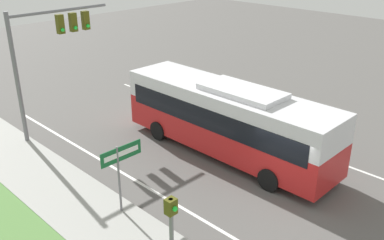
{
  "coord_description": "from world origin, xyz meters",
  "views": [
    {
      "loc": [
        -12.71,
        -7.42,
        9.2
      ],
      "look_at": [
        -0.32,
        4.76,
        1.69
      ],
      "focal_mm": 40.0,
      "sensor_mm": 36.0,
      "label": 1
    }
  ],
  "objects": [
    {
      "name": "signal_gantry",
      "position": [
        -3.29,
        11.28,
        4.53
      ],
      "size": [
        5.16,
        0.41,
        6.22
      ],
      "color": "slate",
      "rests_on": "ground_plane"
    },
    {
      "name": "lane_divider_far",
      "position": [
        3.6,
        0.0,
        0.0
      ],
      "size": [
        0.14,
        30.0,
        0.01
      ],
      "color": "silver",
      "rests_on": "ground_plane"
    },
    {
      "name": "pedestrian_signal",
      "position": [
        -6.64,
        -0.71,
        2.13
      ],
      "size": [
        0.28,
        0.34,
        3.13
      ],
      "color": "slate",
      "rests_on": "ground_plane"
    },
    {
      "name": "ground_plane",
      "position": [
        0.0,
        0.0,
        0.0
      ],
      "size": [
        80.0,
        80.0,
        0.0
      ],
      "primitive_type": "plane",
      "color": "#565451"
    },
    {
      "name": "street_sign",
      "position": [
        -5.24,
        3.37,
        1.98
      ],
      "size": [
        1.68,
        0.08,
        2.68
      ],
      "color": "slate",
      "rests_on": "ground_plane"
    },
    {
      "name": "lane_divider_near",
      "position": [
        -3.6,
        0.0,
        0.0
      ],
      "size": [
        0.14,
        30.0,
        0.01
      ],
      "color": "silver",
      "rests_on": "ground_plane"
    },
    {
      "name": "bus",
      "position": [
        0.87,
        3.74,
        1.8
      ],
      "size": [
        2.75,
        10.5,
        3.31
      ],
      "color": "red",
      "rests_on": "ground_plane"
    }
  ]
}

